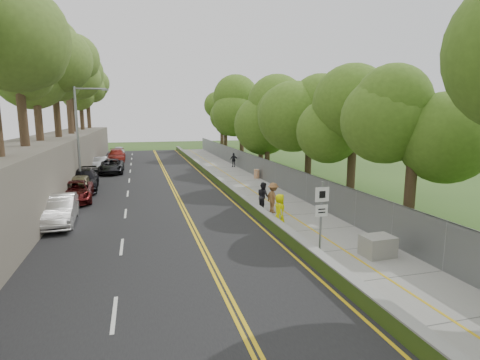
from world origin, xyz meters
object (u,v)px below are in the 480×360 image
object	(u,v)px
signpost	(321,209)
construction_barrel	(257,174)
concrete_block	(378,246)
person_far	(234,160)
painter_0	(280,210)
car_2	(75,192)
streetlight	(81,132)
car_1	(58,210)

from	to	relation	value
signpost	construction_barrel	bearing A→B (deg)	80.30
concrete_block	person_far	xyz separation A→B (m)	(1.00, 28.24, 0.37)
construction_barrel	painter_0	size ratio (longest dim) A/B	0.48
signpost	painter_0	world-z (taller)	signpost
construction_barrel	person_far	world-z (taller)	person_far
signpost	concrete_block	distance (m)	2.79
signpost	concrete_block	world-z (taller)	signpost
car_2	painter_0	world-z (taller)	painter_0
streetlight	construction_barrel	distance (m)	15.47
construction_barrel	painter_0	xyz separation A→B (m)	(-3.55, -15.00, 0.46)
signpost	construction_barrel	size ratio (longest dim) A/B	3.68
streetlight	car_2	bearing A→B (deg)	-92.01
streetlight	person_far	distance (m)	18.28
car_1	painter_0	world-z (taller)	painter_0
painter_0	person_far	distance (m)	23.50
car_1	person_far	world-z (taller)	person_far
streetlight	car_1	world-z (taller)	streetlight
painter_0	concrete_block	bearing A→B (deg)	-133.68
car_1	person_far	distance (m)	24.58
painter_0	construction_barrel	bearing A→B (deg)	6.90
concrete_block	person_far	size ratio (longest dim) A/B	0.80
signpost	car_2	size ratio (longest dim) A/B	0.63
concrete_block	painter_0	distance (m)	5.59
streetlight	car_2	xyz separation A→B (m)	(-0.13, -3.75, -3.92)
signpost	car_1	world-z (taller)	signpost
car_2	car_1	bearing A→B (deg)	-93.56
person_far	construction_barrel	bearing A→B (deg)	88.68
streetlight	car_2	world-z (taller)	streetlight
streetlight	car_1	xyz separation A→B (m)	(-0.14, -9.38, -3.82)
painter_0	person_far	world-z (taller)	painter_0
concrete_block	car_1	world-z (taller)	car_1
signpost	construction_barrel	xyz separation A→B (m)	(3.25, 19.02, -1.49)
signpost	person_far	bearing A→B (deg)	83.41
car_2	painter_0	size ratio (longest dim) A/B	2.79
concrete_block	person_far	bearing A→B (deg)	87.97
construction_barrel	painter_0	world-z (taller)	painter_0
signpost	person_far	distance (m)	27.46
car_1	car_2	size ratio (longest dim) A/B	0.97
streetlight	signpost	xyz separation A→B (m)	(11.51, -17.02, -2.68)
streetlight	car_2	size ratio (longest dim) A/B	1.63
construction_barrel	person_far	bearing A→B (deg)	90.70
car_2	signpost	bearing A→B (deg)	-52.23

